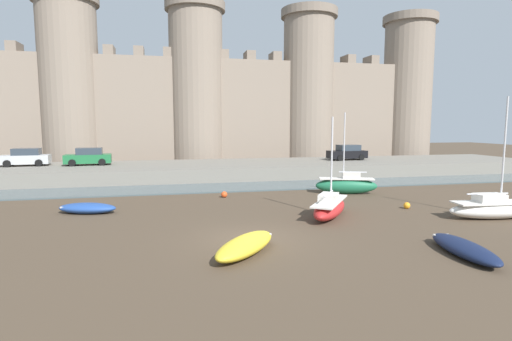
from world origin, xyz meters
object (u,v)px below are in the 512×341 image
object	(u,v)px
sailboat_near_channel_right	(330,207)
rowboat_foreground_left	(245,245)
rowboat_foreground_right	(464,248)
sailboat_midflat_centre	(347,185)
car_quay_west	(88,157)
mooring_buoy_mid_mud	(224,194)
sailboat_foreground_centre	(495,208)
car_quay_centre_east	(347,153)
car_quay_centre_west	(26,157)
rowboat_midflat_right	(87,208)
mooring_buoy_near_channel	(407,205)

from	to	relation	value
sailboat_near_channel_right	rowboat_foreground_left	bearing A→B (deg)	-137.70
rowboat_foreground_right	sailboat_near_channel_right	distance (m)	7.69
sailboat_midflat_centre	car_quay_west	distance (m)	23.84
mooring_buoy_mid_mud	rowboat_foreground_right	bearing A→B (deg)	-62.54
sailboat_foreground_centre	car_quay_centre_east	bearing A→B (deg)	86.18
mooring_buoy_mid_mud	car_quay_west	xyz separation A→B (m)	(-11.06, 12.36, 1.85)
sailboat_near_channel_right	car_quay_centre_west	world-z (taller)	sailboat_near_channel_right
rowboat_midflat_right	rowboat_foreground_left	bearing A→B (deg)	-50.45
sailboat_foreground_centre	car_quay_centre_west	bearing A→B (deg)	143.64
sailboat_near_channel_right	car_quay_centre_west	xyz separation A→B (m)	(-21.42, 19.90, 1.51)
rowboat_foreground_right	car_quay_centre_east	world-z (taller)	car_quay_centre_east
sailboat_foreground_centre	sailboat_near_channel_right	world-z (taller)	sailboat_foreground_centre
rowboat_foreground_left	sailboat_midflat_centre	distance (m)	15.49
rowboat_midflat_right	car_quay_centre_west	xyz separation A→B (m)	(-8.16, 16.03, 1.75)
sailboat_midflat_centre	car_quay_centre_west	distance (m)	28.81
rowboat_foreground_left	mooring_buoy_near_channel	size ratio (longest dim) A/B	9.75
sailboat_foreground_centre	mooring_buoy_near_channel	distance (m)	4.60
car_quay_west	car_quay_centre_east	xyz separation A→B (m)	(26.04, -0.20, 0.00)
rowboat_foreground_left	sailboat_near_channel_right	xyz separation A→B (m)	(5.75, 5.23, 0.19)
rowboat_foreground_right	sailboat_near_channel_right	world-z (taller)	sailboat_near_channel_right
rowboat_foreground_left	rowboat_midflat_right	bearing A→B (deg)	129.55
sailboat_foreground_centre	mooring_buoy_near_channel	bearing A→B (deg)	134.66
sailboat_near_channel_right	mooring_buoy_mid_mud	size ratio (longest dim) A/B	12.66
car_quay_centre_east	mooring_buoy_near_channel	bearing A→B (deg)	-104.33
mooring_buoy_near_channel	car_quay_centre_east	world-z (taller)	car_quay_centre_east
rowboat_foreground_left	sailboat_foreground_centre	bearing A→B (deg)	11.69
rowboat_foreground_right	sailboat_midflat_centre	world-z (taller)	sailboat_midflat_centre
mooring_buoy_near_channel	car_quay_centre_east	size ratio (longest dim) A/B	0.09
sailboat_near_channel_right	mooring_buoy_near_channel	world-z (taller)	sailboat_near_channel_right
rowboat_foreground_right	rowboat_midflat_right	distance (m)	19.34
rowboat_foreground_right	rowboat_midflat_right	world-z (taller)	rowboat_midflat_right
rowboat_foreground_right	car_quay_west	size ratio (longest dim) A/B	0.97
sailboat_midflat_centre	sailboat_foreground_centre	xyz separation A→B (m)	(4.52, -8.94, -0.12)
sailboat_near_channel_right	mooring_buoy_mid_mud	bearing A→B (deg)	124.55
rowboat_foreground_left	rowboat_foreground_right	xyz separation A→B (m)	(8.32, -2.01, -0.07)
sailboat_near_channel_right	rowboat_midflat_right	bearing A→B (deg)	163.73
mooring_buoy_mid_mud	car_quay_west	size ratio (longest dim) A/B	0.10
sailboat_midflat_centre	mooring_buoy_mid_mud	bearing A→B (deg)	177.49
rowboat_foreground_left	car_quay_west	size ratio (longest dim) A/B	0.92
rowboat_foreground_right	car_quay_west	world-z (taller)	car_quay_west
rowboat_foreground_right	mooring_buoy_mid_mud	bearing A→B (deg)	117.46
sailboat_midflat_centre	rowboat_midflat_right	world-z (taller)	sailboat_midflat_centre
rowboat_foreground_left	car_quay_centre_west	distance (m)	29.67
sailboat_near_channel_right	car_quay_centre_east	bearing A→B (deg)	62.32
rowboat_foreground_left	car_quay_centre_west	world-z (taller)	car_quay_centre_west
car_quay_centre_east	sailboat_midflat_centre	bearing A→B (deg)	-115.36
rowboat_foreground_left	sailboat_foreground_centre	size ratio (longest dim) A/B	0.59
mooring_buoy_near_channel	car_quay_west	distance (m)	28.29
rowboat_midflat_right	car_quay_centre_west	distance (m)	18.07
sailboat_foreground_centre	mooring_buoy_near_channel	world-z (taller)	sailboat_foreground_centre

